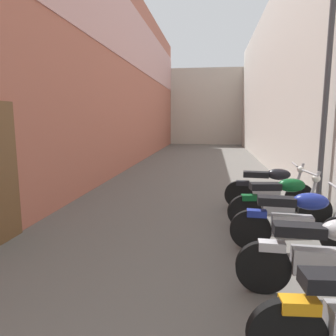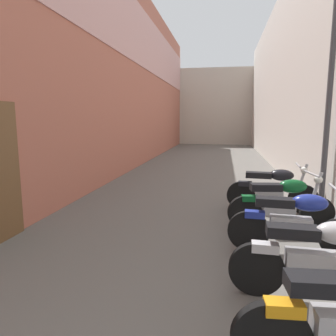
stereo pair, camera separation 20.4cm
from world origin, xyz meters
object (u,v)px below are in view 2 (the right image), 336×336
at_px(motorcycle_sixth, 282,202).
at_px(motorcycle_seventh, 272,188).
at_px(street_lamp, 326,69).
at_px(motorcycle_fourth, 320,257).
at_px(motorcycle_fifth, 295,221).

distance_m(motorcycle_sixth, motorcycle_seventh, 1.13).
distance_m(motorcycle_seventh, street_lamp, 2.47).
distance_m(motorcycle_fourth, motorcycle_fifth, 1.18).
distance_m(motorcycle_fifth, street_lamp, 2.87).
bearing_deg(motorcycle_sixth, street_lamp, 36.86).
bearing_deg(motorcycle_fifth, motorcycle_seventh, 90.00).
distance_m(motorcycle_sixth, street_lamp, 2.45).
relative_size(motorcycle_fourth, street_lamp, 0.39).
relative_size(motorcycle_sixth, motorcycle_seventh, 1.00).
bearing_deg(motorcycle_seventh, motorcycle_fifth, -90.00).
bearing_deg(motorcycle_sixth, motorcycle_fifth, -90.00).
relative_size(motorcycle_fifth, street_lamp, 0.39).
bearing_deg(motorcycle_fifth, street_lamp, 66.04).
relative_size(motorcycle_fifth, motorcycle_sixth, 1.00).
bearing_deg(motorcycle_sixth, motorcycle_fourth, -90.00).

